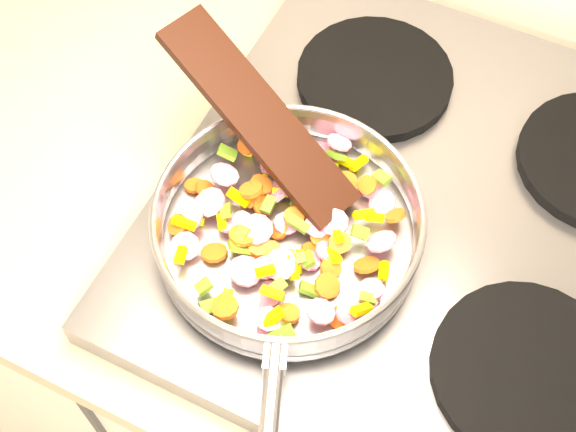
% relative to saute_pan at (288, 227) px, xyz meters
% --- Properties ---
extents(cooktop, '(0.60, 0.60, 0.04)m').
position_rel_saute_pan_xyz_m(cooktop, '(0.13, 0.11, -0.06)').
color(cooktop, '#939399').
rests_on(cooktop, counter_top).
extents(grate_fl, '(0.19, 0.19, 0.02)m').
position_rel_saute_pan_xyz_m(grate_fl, '(-0.01, -0.03, -0.04)').
color(grate_fl, black).
rests_on(grate_fl, cooktop).
extents(grate_fr, '(0.19, 0.19, 0.02)m').
position_rel_saute_pan_xyz_m(grate_fr, '(0.27, -0.03, -0.04)').
color(grate_fr, black).
rests_on(grate_fr, cooktop).
extents(grate_bl, '(0.19, 0.19, 0.02)m').
position_rel_saute_pan_xyz_m(grate_bl, '(-0.01, 0.25, -0.04)').
color(grate_bl, black).
rests_on(grate_bl, cooktop).
extents(saute_pan, '(0.31, 0.47, 0.05)m').
position_rel_saute_pan_xyz_m(saute_pan, '(0.00, 0.00, 0.00)').
color(saute_pan, '#9E9EA5').
rests_on(saute_pan, grate_fl).
extents(vegetable_heap, '(0.26, 0.26, 0.04)m').
position_rel_saute_pan_xyz_m(vegetable_heap, '(-0.00, 0.00, -0.01)').
color(vegetable_heap, '#669C24').
rests_on(vegetable_heap, saute_pan).
extents(wooden_spatula, '(0.26, 0.14, 0.11)m').
position_rel_saute_pan_xyz_m(wooden_spatula, '(-0.08, 0.08, 0.04)').
color(wooden_spatula, black).
rests_on(wooden_spatula, saute_pan).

